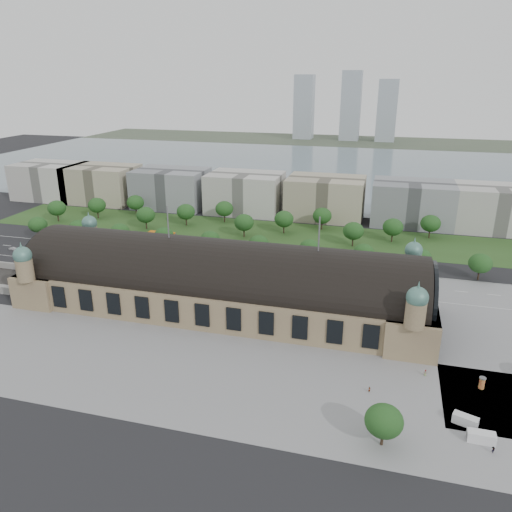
% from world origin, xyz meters
% --- Properties ---
extents(ground, '(900.00, 900.00, 0.00)m').
position_xyz_m(ground, '(0.00, 0.00, 0.00)').
color(ground, black).
rests_on(ground, ground).
extents(station, '(150.00, 48.40, 44.30)m').
position_xyz_m(station, '(0.00, 0.00, 10.28)').
color(station, '#927F5A').
rests_on(station, ground).
extents(plaza_south, '(190.00, 48.00, 0.12)m').
position_xyz_m(plaza_south, '(10.00, -44.00, 0.00)').
color(plaza_south, gray).
rests_on(plaza_south, ground).
extents(road_slab, '(260.00, 26.00, 0.10)m').
position_xyz_m(road_slab, '(-20.00, 38.00, 0.00)').
color(road_slab, black).
rests_on(road_slab, ground).
extents(grass_belt, '(300.00, 45.00, 0.10)m').
position_xyz_m(grass_belt, '(-15.00, 93.00, 0.00)').
color(grass_belt, '#2C4C1E').
rests_on(grass_belt, ground).
extents(petrol_station, '(14.00, 13.00, 5.05)m').
position_xyz_m(petrol_station, '(-53.91, 65.28, 2.95)').
color(petrol_station, '#C6630B').
rests_on(petrol_station, ground).
extents(lake, '(700.00, 320.00, 0.08)m').
position_xyz_m(lake, '(0.00, 298.00, 0.00)').
color(lake, slate).
rests_on(lake, ground).
extents(far_shore, '(700.00, 120.00, 0.14)m').
position_xyz_m(far_shore, '(0.00, 498.00, 0.00)').
color(far_shore, '#44513D').
rests_on(far_shore, ground).
extents(far_tower_left, '(24.00, 24.00, 80.00)m').
position_xyz_m(far_tower_left, '(-60.00, 508.00, 40.00)').
color(far_tower_left, '#9EA8B2').
rests_on(far_tower_left, ground).
extents(far_tower_mid, '(24.00, 24.00, 85.00)m').
position_xyz_m(far_tower_mid, '(0.00, 508.00, 42.50)').
color(far_tower_mid, '#9EA8B2').
rests_on(far_tower_mid, ground).
extents(far_tower_right, '(24.00, 24.00, 75.00)m').
position_xyz_m(far_tower_right, '(45.00, 508.00, 37.50)').
color(far_tower_right, '#9EA8B2').
rests_on(far_tower_right, ground).
extents(office_0, '(45.00, 32.00, 24.00)m').
position_xyz_m(office_0, '(-170.00, 133.00, 12.00)').
color(office_0, beige).
rests_on(office_0, ground).
extents(office_1, '(45.00, 32.00, 24.00)m').
position_xyz_m(office_1, '(-130.00, 133.00, 12.00)').
color(office_1, '#AEA489').
rests_on(office_1, ground).
extents(office_2, '(45.00, 32.00, 24.00)m').
position_xyz_m(office_2, '(-80.00, 133.00, 12.00)').
color(office_2, gray).
rests_on(office_2, ground).
extents(office_3, '(45.00, 32.00, 24.00)m').
position_xyz_m(office_3, '(-30.00, 133.00, 12.00)').
color(office_3, beige).
rests_on(office_3, ground).
extents(office_4, '(45.00, 32.00, 24.00)m').
position_xyz_m(office_4, '(20.00, 133.00, 12.00)').
color(office_4, '#AEA489').
rests_on(office_4, ground).
extents(office_5, '(45.00, 32.00, 24.00)m').
position_xyz_m(office_5, '(70.00, 133.00, 12.00)').
color(office_5, gray).
rests_on(office_5, ground).
extents(office_6, '(45.00, 32.00, 24.00)m').
position_xyz_m(office_6, '(115.00, 133.00, 12.00)').
color(office_6, beige).
rests_on(office_6, ground).
extents(tree_row_0, '(9.60, 9.60, 11.52)m').
position_xyz_m(tree_row_0, '(-120.00, 53.00, 7.43)').
color(tree_row_0, '#2D2116').
rests_on(tree_row_0, ground).
extents(tree_row_1, '(9.60, 9.60, 11.52)m').
position_xyz_m(tree_row_1, '(-96.00, 53.00, 7.43)').
color(tree_row_1, '#2D2116').
rests_on(tree_row_1, ground).
extents(tree_row_2, '(9.60, 9.60, 11.52)m').
position_xyz_m(tree_row_2, '(-72.00, 53.00, 7.43)').
color(tree_row_2, '#2D2116').
rests_on(tree_row_2, ground).
extents(tree_row_3, '(9.60, 9.60, 11.52)m').
position_xyz_m(tree_row_3, '(-48.00, 53.00, 7.43)').
color(tree_row_3, '#2D2116').
rests_on(tree_row_3, ground).
extents(tree_row_4, '(9.60, 9.60, 11.52)m').
position_xyz_m(tree_row_4, '(-24.00, 53.00, 7.43)').
color(tree_row_4, '#2D2116').
rests_on(tree_row_4, ground).
extents(tree_row_5, '(9.60, 9.60, 11.52)m').
position_xyz_m(tree_row_5, '(0.00, 53.00, 7.43)').
color(tree_row_5, '#2D2116').
rests_on(tree_row_5, ground).
extents(tree_row_6, '(9.60, 9.60, 11.52)m').
position_xyz_m(tree_row_6, '(24.00, 53.00, 7.43)').
color(tree_row_6, '#2D2116').
rests_on(tree_row_6, ground).
extents(tree_row_7, '(9.60, 9.60, 11.52)m').
position_xyz_m(tree_row_7, '(48.00, 53.00, 7.43)').
color(tree_row_7, '#2D2116').
rests_on(tree_row_7, ground).
extents(tree_row_8, '(9.60, 9.60, 11.52)m').
position_xyz_m(tree_row_8, '(72.00, 53.00, 7.43)').
color(tree_row_8, '#2D2116').
rests_on(tree_row_8, ground).
extents(tree_row_9, '(9.60, 9.60, 11.52)m').
position_xyz_m(tree_row_9, '(96.00, 53.00, 7.43)').
color(tree_row_9, '#2D2116').
rests_on(tree_row_9, ground).
extents(tree_belt_0, '(10.40, 10.40, 12.48)m').
position_xyz_m(tree_belt_0, '(-130.00, 83.00, 8.05)').
color(tree_belt_0, '#2D2116').
rests_on(tree_belt_0, ground).
extents(tree_belt_1, '(10.40, 10.40, 12.48)m').
position_xyz_m(tree_belt_1, '(-111.00, 95.00, 8.05)').
color(tree_belt_1, '#2D2116').
rests_on(tree_belt_1, ground).
extents(tree_belt_2, '(10.40, 10.40, 12.48)m').
position_xyz_m(tree_belt_2, '(-92.00, 107.00, 8.05)').
color(tree_belt_2, '#2D2116').
rests_on(tree_belt_2, ground).
extents(tree_belt_3, '(10.40, 10.40, 12.48)m').
position_xyz_m(tree_belt_3, '(-73.00, 83.00, 8.05)').
color(tree_belt_3, '#2D2116').
rests_on(tree_belt_3, ground).
extents(tree_belt_4, '(10.40, 10.40, 12.48)m').
position_xyz_m(tree_belt_4, '(-54.00, 95.00, 8.05)').
color(tree_belt_4, '#2D2116').
rests_on(tree_belt_4, ground).
extents(tree_belt_5, '(10.40, 10.40, 12.48)m').
position_xyz_m(tree_belt_5, '(-35.00, 107.00, 8.05)').
color(tree_belt_5, '#2D2116').
rests_on(tree_belt_5, ground).
extents(tree_belt_6, '(10.40, 10.40, 12.48)m').
position_xyz_m(tree_belt_6, '(-16.00, 83.00, 8.05)').
color(tree_belt_6, '#2D2116').
rests_on(tree_belt_6, ground).
extents(tree_belt_7, '(10.40, 10.40, 12.48)m').
position_xyz_m(tree_belt_7, '(3.00, 95.00, 8.05)').
color(tree_belt_7, '#2D2116').
rests_on(tree_belt_7, ground).
extents(tree_belt_8, '(10.40, 10.40, 12.48)m').
position_xyz_m(tree_belt_8, '(22.00, 107.00, 8.05)').
color(tree_belt_8, '#2D2116').
rests_on(tree_belt_8, ground).
extents(tree_belt_9, '(10.40, 10.40, 12.48)m').
position_xyz_m(tree_belt_9, '(41.00, 83.00, 8.05)').
color(tree_belt_9, '#2D2116').
rests_on(tree_belt_9, ground).
extents(tree_belt_10, '(10.40, 10.40, 12.48)m').
position_xyz_m(tree_belt_10, '(60.00, 95.00, 8.05)').
color(tree_belt_10, '#2D2116').
rests_on(tree_belt_10, ground).
extents(tree_belt_11, '(10.40, 10.40, 12.48)m').
position_xyz_m(tree_belt_11, '(79.00, 107.00, 8.05)').
color(tree_belt_11, '#2D2116').
rests_on(tree_belt_11, ground).
extents(tree_plaza_s, '(9.00, 9.00, 10.64)m').
position_xyz_m(tree_plaza_s, '(60.00, -60.00, 6.80)').
color(tree_plaza_s, '#2D2116').
rests_on(tree_plaza_s, ground).
extents(traffic_car_0, '(4.33, 1.96, 1.44)m').
position_xyz_m(traffic_car_0, '(-120.76, 33.58, 0.72)').
color(traffic_car_0, silver).
rests_on(traffic_car_0, ground).
extents(traffic_car_1, '(4.89, 1.96, 1.58)m').
position_xyz_m(traffic_car_1, '(-76.41, 38.65, 0.79)').
color(traffic_car_1, gray).
rests_on(traffic_car_1, ground).
extents(traffic_car_2, '(6.02, 2.90, 1.65)m').
position_xyz_m(traffic_car_2, '(-42.90, 30.16, 0.83)').
color(traffic_car_2, black).
rests_on(traffic_car_2, ground).
extents(traffic_car_3, '(5.92, 2.97, 1.65)m').
position_xyz_m(traffic_car_3, '(-45.81, 38.46, 0.82)').
color(traffic_car_3, maroon).
rests_on(traffic_car_3, ground).
extents(traffic_car_4, '(3.98, 1.67, 1.34)m').
position_xyz_m(traffic_car_4, '(21.07, 29.02, 0.67)').
color(traffic_car_4, '#1B2B4E').
rests_on(traffic_car_4, ground).
extents(traffic_car_5, '(4.60, 2.10, 1.46)m').
position_xyz_m(traffic_car_5, '(43.62, 38.16, 0.73)').
color(traffic_car_5, '#515157').
rests_on(traffic_car_5, ground).
extents(parked_car_0, '(4.41, 3.51, 1.40)m').
position_xyz_m(parked_car_0, '(-71.19, 25.00, 0.70)').
color(parked_car_0, black).
rests_on(parked_car_0, ground).
extents(parked_car_1, '(6.32, 5.86, 1.65)m').
position_xyz_m(parked_car_1, '(-57.42, 21.32, 0.82)').
color(parked_car_1, maroon).
rests_on(parked_car_1, ground).
extents(parked_car_2, '(5.68, 4.98, 1.57)m').
position_xyz_m(parked_car_2, '(-57.71, 25.00, 0.79)').
color(parked_car_2, '#1A1845').
rests_on(parked_car_2, ground).
extents(parked_car_3, '(4.19, 3.44, 1.34)m').
position_xyz_m(parked_car_3, '(-52.22, 21.00, 0.67)').
color(parked_car_3, '#57585E').
rests_on(parked_car_3, ground).
extents(parked_car_4, '(4.25, 3.30, 1.35)m').
position_xyz_m(parked_car_4, '(-43.81, 25.00, 0.67)').
color(parked_car_4, silver).
rests_on(parked_car_4, ground).
extents(parked_car_5, '(6.02, 5.62, 1.57)m').
position_xyz_m(parked_car_5, '(-25.81, 24.09, 0.79)').
color(parked_car_5, gray).
rests_on(parked_car_5, ground).
extents(parked_car_6, '(5.57, 4.43, 1.51)m').
position_xyz_m(parked_car_6, '(-18.00, 21.00, 0.76)').
color(parked_car_6, black).
rests_on(parked_car_6, ground).
extents(bus_west, '(12.55, 3.62, 3.45)m').
position_xyz_m(bus_west, '(-20.06, 29.05, 1.73)').
color(bus_west, red).
rests_on(bus_west, ground).
extents(bus_mid, '(13.67, 4.06, 3.76)m').
position_xyz_m(bus_mid, '(12.21, 27.00, 1.88)').
color(bus_mid, silver).
rests_on(bus_mid, ground).
extents(bus_east, '(12.83, 3.52, 3.54)m').
position_xyz_m(bus_east, '(25.38, 32.00, 1.77)').
color(bus_east, silver).
rests_on(bus_east, ground).
extents(van_east, '(6.46, 4.33, 2.60)m').
position_xyz_m(van_east, '(79.47, -47.11, 1.24)').
color(van_east, silver).
rests_on(van_east, ground).
extents(van_south, '(6.38, 2.60, 2.76)m').
position_xyz_m(van_south, '(82.32, -52.84, 1.32)').
color(van_south, silver).
rests_on(van_south, ground).
extents(advertising_column, '(1.86, 1.86, 3.53)m').
position_xyz_m(advertising_column, '(85.93, -29.87, 1.83)').
color(advertising_column, '#B53C2D').
rests_on(advertising_column, ground).
extents(pedestrian_0, '(1.07, 0.78, 1.98)m').
position_xyz_m(pedestrian_0, '(71.18, -27.50, 0.99)').
color(pedestrian_0, gray).
rests_on(pedestrian_0, ground).
extents(pedestrian_1, '(0.76, 0.70, 1.74)m').
position_xyz_m(pedestrian_1, '(56.06, -39.83, 0.87)').
color(pedestrian_1, gray).
rests_on(pedestrian_1, ground).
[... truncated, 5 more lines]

